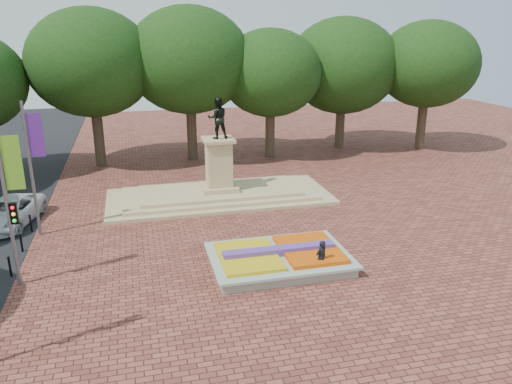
{
  "coord_description": "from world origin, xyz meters",
  "views": [
    {
      "loc": [
        -5.03,
        -21.78,
        10.39
      ],
      "look_at": [
        0.96,
        2.22,
        2.2
      ],
      "focal_mm": 35.0,
      "sensor_mm": 36.0,
      "label": 1
    }
  ],
  "objects": [
    {
      "name": "ground",
      "position": [
        0.0,
        0.0,
        0.0
      ],
      "size": [
        90.0,
        90.0,
        0.0
      ],
      "primitive_type": "plane",
      "color": "brown",
      "rests_on": "ground"
    },
    {
      "name": "flower_bed",
      "position": [
        1.03,
        -2.0,
        0.38
      ],
      "size": [
        6.3,
        4.3,
        0.91
      ],
      "color": "gray",
      "rests_on": "ground"
    },
    {
      "name": "monument",
      "position": [
        0.0,
        8.0,
        0.88
      ],
      "size": [
        14.0,
        6.0,
        6.4
      ],
      "color": "tan",
      "rests_on": "ground"
    },
    {
      "name": "tree_row_back",
      "position": [
        2.33,
        18.0,
        6.67
      ],
      "size": [
        44.8,
        8.8,
        10.43
      ],
      "color": "#34291C",
      "rests_on": "ground"
    },
    {
      "name": "banner_poles",
      "position": [
        -10.08,
        -1.31,
        3.88
      ],
      "size": [
        0.88,
        11.17,
        7.0
      ],
      "color": "slate",
      "rests_on": "ground"
    },
    {
      "name": "bollard_row",
      "position": [
        -10.7,
        -1.5,
        0.53
      ],
      "size": [
        0.12,
        13.12,
        0.98
      ],
      "color": "black",
      "rests_on": "ground"
    },
    {
      "name": "van",
      "position": [
        -12.0,
        6.41,
        0.73
      ],
      "size": [
        3.53,
        5.65,
        1.46
      ],
      "primitive_type": "imported",
      "rotation": [
        0.0,
        0.0,
        -0.23
      ],
      "color": "silver",
      "rests_on": "ground"
    },
    {
      "name": "pedestrian",
      "position": [
        2.53,
        -3.24,
        0.8
      ],
      "size": [
        0.69,
        0.58,
        1.6
      ],
      "primitive_type": "imported",
      "rotation": [
        0.0,
        0.0,
        3.54
      ],
      "color": "black",
      "rests_on": "ground"
    }
  ]
}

